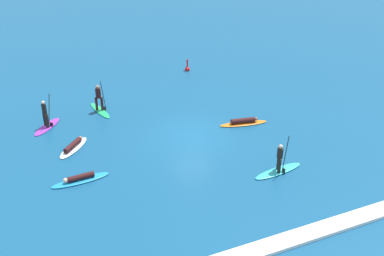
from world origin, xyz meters
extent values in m
plane|color=navy|center=(0.00, 0.00, 0.00)|extent=(120.00, 120.00, 0.00)
ellipsoid|color=orange|center=(3.56, -0.02, 0.05)|extent=(3.15, 1.23, 0.10)
cylinder|color=#381414|center=(3.51, -0.01, 0.26)|extent=(1.58, 0.62, 0.33)
sphere|color=brown|center=(4.38, -0.18, 0.28)|extent=(0.26, 0.26, 0.22)
ellipsoid|color=#33C6CC|center=(2.73, -5.45, 0.05)|extent=(3.05, 0.99, 0.10)
cylinder|color=black|center=(2.65, -5.61, 0.51)|extent=(0.19, 0.19, 0.82)
cylinder|color=black|center=(2.80, -5.28, 0.51)|extent=(0.19, 0.19, 0.82)
cylinder|color=black|center=(2.73, -5.45, 1.20)|extent=(0.36, 0.36, 0.56)
sphere|color=beige|center=(2.73, -5.45, 1.60)|extent=(0.25, 0.25, 0.23)
cylinder|color=black|center=(2.91, -5.69, 1.25)|extent=(0.07, 0.27, 2.28)
cube|color=black|center=(2.91, -5.69, 0.16)|extent=(0.08, 0.21, 0.32)
ellipsoid|color=purple|center=(-8.00, 4.51, 0.04)|extent=(2.21, 2.30, 0.08)
cylinder|color=black|center=(-7.96, 4.37, 0.52)|extent=(0.31, 0.31, 0.89)
cylinder|color=black|center=(-8.05, 4.66, 0.52)|extent=(0.31, 0.31, 0.89)
cylinder|color=black|center=(-8.00, 4.51, 1.29)|extent=(0.40, 0.40, 0.65)
sphere|color=beige|center=(-8.00, 4.51, 1.73)|extent=(0.32, 0.32, 0.23)
cylinder|color=black|center=(-7.72, 4.46, 1.21)|extent=(0.34, 0.32, 2.23)
cube|color=black|center=(-7.72, 4.46, 0.14)|extent=(0.19, 0.18, 0.32)
ellipsoid|color=#23B266|center=(-4.41, 5.39, 0.04)|extent=(1.08, 2.74, 0.08)
cylinder|color=#381414|center=(-4.58, 5.45, 0.54)|extent=(0.20, 0.20, 0.91)
cylinder|color=#381414|center=(-4.24, 5.33, 0.54)|extent=(0.20, 0.20, 0.91)
cylinder|color=#381414|center=(-4.41, 5.39, 1.32)|extent=(0.41, 0.41, 0.64)
sphere|color=#A37556|center=(-4.41, 5.39, 1.76)|extent=(0.30, 0.30, 0.25)
cylinder|color=black|center=(-4.11, 5.30, 1.13)|extent=(0.25, 0.09, 2.08)
cube|color=black|center=(-4.11, 5.30, 0.14)|extent=(0.21, 0.10, 0.32)
ellipsoid|color=white|center=(-6.97, 1.31, 0.05)|extent=(2.30, 2.34, 0.10)
cylinder|color=#381414|center=(-7.01, 1.28, 0.26)|extent=(1.24, 1.26, 0.32)
sphere|color=#A37556|center=(-6.42, 1.88, 0.28)|extent=(0.30, 0.30, 0.21)
ellipsoid|color=#1E8CD1|center=(-7.26, -2.08, 0.05)|extent=(3.09, 0.82, 0.11)
cylinder|color=#381414|center=(-7.21, -2.08, 0.25)|extent=(1.39, 0.36, 0.30)
sphere|color=beige|center=(-8.02, -2.11, 0.27)|extent=(0.26, 0.26, 0.25)
sphere|color=red|center=(3.70, 9.57, 0.10)|extent=(0.40, 0.40, 0.40)
cylinder|color=red|center=(3.70, 9.57, 0.47)|extent=(0.12, 0.12, 0.94)
cube|color=white|center=(0.00, -10.26, 0.09)|extent=(16.93, 0.90, 0.18)
camera|label=1|loc=(-9.91, -23.07, 14.70)|focal=44.49mm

